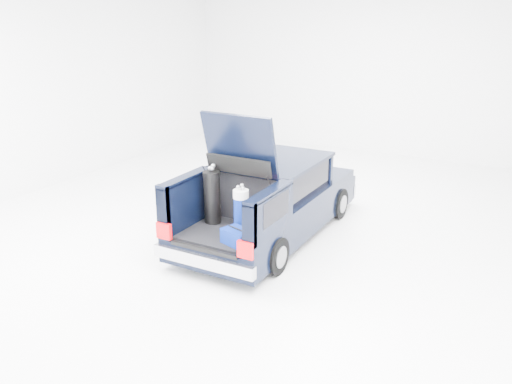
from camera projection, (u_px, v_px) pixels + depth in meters
The scene contains 6 objects.
ground at pixel (269, 235), 10.17m from camera, with size 14.00×14.00×0.00m, color white.
car at pixel (272, 199), 10.05m from camera, with size 1.87×4.65×2.47m.
red_suitcase at pixel (247, 217), 8.68m from camera, with size 0.36×0.27×0.54m.
black_golf_bag at pixel (212, 197), 9.02m from camera, with size 0.28×0.30×1.00m.
blue_golf_bag at pixel (241, 211), 8.58m from camera, with size 0.31×0.31×0.83m.
blue_duffel at pixel (238, 237), 8.26m from camera, with size 0.57×0.46×0.26m.
Camera 1 is at (4.31, -8.34, 4.01)m, focal length 38.00 mm.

